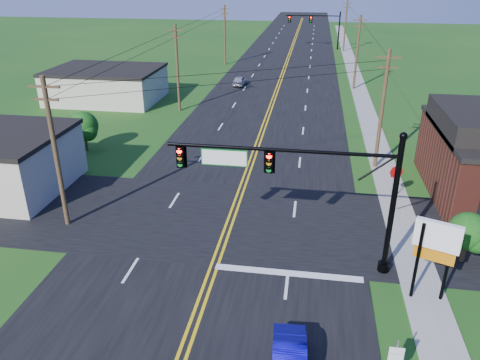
% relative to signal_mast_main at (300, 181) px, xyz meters
% --- Properties ---
extents(road_main, '(16.00, 220.00, 0.04)m').
position_rel_signal_mast_main_xyz_m(road_main, '(-4.34, 42.00, -4.73)').
color(road_main, black).
rests_on(road_main, ground).
extents(road_cross, '(70.00, 10.00, 0.04)m').
position_rel_signal_mast_main_xyz_m(road_cross, '(-4.34, 4.00, -4.73)').
color(road_cross, black).
rests_on(road_cross, ground).
extents(sidewalk, '(2.00, 160.00, 0.08)m').
position_rel_signal_mast_main_xyz_m(sidewalk, '(6.16, 32.00, -4.71)').
color(sidewalk, gray).
rests_on(sidewalk, ground).
extents(signal_mast_main, '(11.30, 0.60, 7.48)m').
position_rel_signal_mast_main_xyz_m(signal_mast_main, '(0.00, 0.00, 0.00)').
color(signal_mast_main, black).
rests_on(signal_mast_main, ground).
extents(signal_mast_far, '(10.98, 0.60, 7.48)m').
position_rel_signal_mast_main_xyz_m(signal_mast_far, '(0.10, 72.00, -0.20)').
color(signal_mast_far, black).
rests_on(signal_mast_far, ground).
extents(cream_bldg_far, '(12.20, 9.20, 3.70)m').
position_rel_signal_mast_main_xyz_m(cream_bldg_far, '(-23.34, 30.00, -2.89)').
color(cream_bldg_far, beige).
rests_on(cream_bldg_far, ground).
extents(utility_pole_left_a, '(1.80, 0.28, 9.00)m').
position_rel_signal_mast_main_xyz_m(utility_pole_left_a, '(-13.84, 2.00, -0.03)').
color(utility_pole_left_a, '#3B2E1B').
rests_on(utility_pole_left_a, ground).
extents(utility_pole_left_b, '(1.80, 0.28, 9.00)m').
position_rel_signal_mast_main_xyz_m(utility_pole_left_b, '(-13.84, 27.00, -0.03)').
color(utility_pole_left_b, '#3B2E1B').
rests_on(utility_pole_left_b, ground).
extents(utility_pole_left_c, '(1.80, 0.28, 9.00)m').
position_rel_signal_mast_main_xyz_m(utility_pole_left_c, '(-13.84, 54.00, -0.03)').
color(utility_pole_left_c, '#3B2E1B').
rests_on(utility_pole_left_c, ground).
extents(utility_pole_right_a, '(1.80, 0.28, 9.00)m').
position_rel_signal_mast_main_xyz_m(utility_pole_right_a, '(5.46, 14.00, -0.03)').
color(utility_pole_right_a, '#3B2E1B').
rests_on(utility_pole_right_a, ground).
extents(utility_pole_right_b, '(1.80, 0.28, 9.00)m').
position_rel_signal_mast_main_xyz_m(utility_pole_right_b, '(5.46, 40.00, -0.03)').
color(utility_pole_right_b, '#3B2E1B').
rests_on(utility_pole_right_b, ground).
extents(utility_pole_right_c, '(1.80, 0.28, 9.00)m').
position_rel_signal_mast_main_xyz_m(utility_pole_right_c, '(5.46, 70.00, -0.03)').
color(utility_pole_right_c, '#3B2E1B').
rests_on(utility_pole_right_c, ground).
extents(tree_right_back, '(3.00, 3.00, 4.10)m').
position_rel_signal_mast_main_xyz_m(tree_right_back, '(11.66, 18.00, -2.15)').
color(tree_right_back, '#3B2E1B').
rests_on(tree_right_back, ground).
extents(shrub_corner, '(2.00, 2.00, 2.86)m').
position_rel_signal_mast_main_xyz_m(shrub_corner, '(8.66, 1.50, -2.90)').
color(shrub_corner, '#3B2E1B').
rests_on(shrub_corner, ground).
extents(tree_left, '(2.40, 2.40, 3.37)m').
position_rel_signal_mast_main_xyz_m(tree_left, '(-18.34, 14.00, -2.59)').
color(tree_left, '#3B2E1B').
rests_on(tree_left, ground).
extents(distant_car, '(1.67, 3.61, 1.20)m').
position_rel_signal_mast_main_xyz_m(distant_car, '(-9.21, 39.68, -4.15)').
color(distant_car, '#BCBCC1').
rests_on(distant_car, ground).
extents(route_sign, '(0.54, 0.08, 2.18)m').
position_rel_signal_mast_main_xyz_m(route_sign, '(3.87, -7.42, -3.48)').
color(route_sign, slate).
rests_on(route_sign, ground).
extents(stop_sign, '(0.88, 0.33, 2.56)m').
position_rel_signal_mast_main_xyz_m(stop_sign, '(6.01, 8.22, -2.91)').
color(stop_sign, slate).
rests_on(stop_sign, ground).
extents(pylon_sign, '(1.96, 0.99, 4.10)m').
position_rel_signal_mast_main_xyz_m(pylon_sign, '(6.16, -1.95, -1.76)').
color(pylon_sign, black).
rests_on(pylon_sign, ground).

